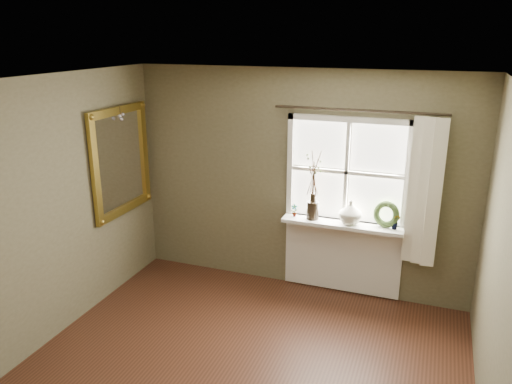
{
  "coord_description": "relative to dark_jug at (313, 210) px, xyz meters",
  "views": [
    {
      "loc": [
        1.45,
        -3.14,
        2.96
      ],
      "look_at": [
        -0.27,
        1.55,
        1.36
      ],
      "focal_mm": 35.0,
      "sensor_mm": 36.0,
      "label": 1
    }
  ],
  "objects": [
    {
      "name": "potted_plant_left",
      "position": [
        -0.22,
        0.0,
        -0.03
      ],
      "size": [
        0.09,
        0.08,
        0.15
      ],
      "primitive_type": "imported",
      "rotation": [
        0.0,
        0.0,
        0.38
      ],
      "color": "#2F421D",
      "rests_on": "window_sill"
    },
    {
      "name": "cream_vase",
      "position": [
        0.43,
        0.0,
        0.03
      ],
      "size": [
        0.3,
        0.3,
        0.27
      ],
      "primitive_type": "imported",
      "rotation": [
        0.0,
        0.0,
        0.19
      ],
      "color": "beige",
      "rests_on": "window_sill"
    },
    {
      "name": "ceiling",
      "position": [
        -0.21,
        -2.12,
        1.58
      ],
      "size": [
        4.5,
        4.5,
        0.0
      ],
      "primitive_type": "plane",
      "color": "silver",
      "rests_on": "ground"
    },
    {
      "name": "curtain",
      "position": [
        1.18,
        0.01,
        0.34
      ],
      "size": [
        0.36,
        0.12,
        1.59
      ],
      "primitive_type": "cube",
      "color": "white",
      "rests_on": "wall_back"
    },
    {
      "name": "window_apron",
      "position": [
        0.34,
        0.11,
        -0.56
      ],
      "size": [
        1.36,
        0.04,
        0.88
      ],
      "primitive_type": "cube",
      "color": "white",
      "rests_on": "ground"
    },
    {
      "name": "potted_plant_right",
      "position": [
        0.92,
        0.0,
        -0.02
      ],
      "size": [
        0.1,
        0.08,
        0.17
      ],
      "primitive_type": "imported",
      "rotation": [
        0.0,
        0.0,
        -0.05
      ],
      "color": "#2F421D",
      "rests_on": "window_sill"
    },
    {
      "name": "window_sill",
      "position": [
        0.34,
        0.0,
        -0.12
      ],
      "size": [
        1.36,
        0.26,
        0.04
      ],
      "primitive_type": "cube",
      "color": "white",
      "rests_on": "wall_back"
    },
    {
      "name": "gilt_mirror",
      "position": [
        -2.17,
        -0.52,
        0.52
      ],
      "size": [
        0.1,
        1.06,
        1.26
      ],
      "color": "white",
      "rests_on": "wall_left"
    },
    {
      "name": "wreath",
      "position": [
        0.81,
        0.04,
        0.01
      ],
      "size": [
        0.32,
        0.21,
        0.31
      ],
      "primitive_type": "torus",
      "rotation": [
        1.36,
        0.0,
        -0.3
      ],
      "color": "#2F421D",
      "rests_on": "window_sill"
    },
    {
      "name": "wall_back",
      "position": [
        -0.21,
        0.18,
        0.28
      ],
      "size": [
        4.0,
        0.1,
        2.6
      ],
      "primitive_type": "cube",
      "color": "brown",
      "rests_on": "ground"
    },
    {
      "name": "wall_left",
      "position": [
        -2.26,
        -2.12,
        0.28
      ],
      "size": [
        0.1,
        4.5,
        2.6
      ],
      "primitive_type": "cube",
      "color": "brown",
      "rests_on": "ground"
    },
    {
      "name": "window_frame",
      "position": [
        0.34,
        0.11,
        0.46
      ],
      "size": [
        1.36,
        0.06,
        1.24
      ],
      "color": "white",
      "rests_on": "wall_back"
    },
    {
      "name": "curtain_rod",
      "position": [
        0.44,
        0.05,
        1.16
      ],
      "size": [
        1.84,
        0.03,
        0.03
      ],
      "primitive_type": "cylinder",
      "rotation": [
        0.0,
        1.57,
        0.0
      ],
      "color": "black",
      "rests_on": "wall_back"
    },
    {
      "name": "dark_jug",
      "position": [
        0.0,
        0.0,
        0.0
      ],
      "size": [
        0.18,
        0.18,
        0.21
      ],
      "primitive_type": "cylinder",
      "rotation": [
        0.0,
        0.0,
        0.39
      ],
      "color": "black",
      "rests_on": "window_sill"
    }
  ]
}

